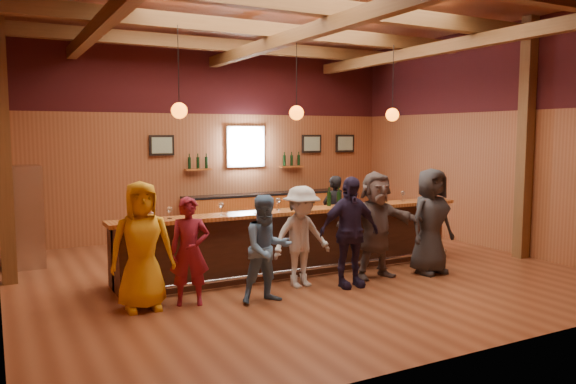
# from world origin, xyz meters

# --- Properties ---
(room) EXTENTS (9.04, 9.00, 4.52)m
(room) POSITION_xyz_m (0.00, 0.06, 3.21)
(room) COLOR brown
(room) RESTS_ON ground
(bar_counter) EXTENTS (6.30, 1.07, 1.11)m
(bar_counter) POSITION_xyz_m (0.02, 0.15, 0.52)
(bar_counter) COLOR black
(bar_counter) RESTS_ON ground
(back_bar_cabinet) EXTENTS (4.00, 0.52, 0.95)m
(back_bar_cabinet) POSITION_xyz_m (1.20, 3.72, 0.48)
(back_bar_cabinet) COLOR #9C4C1C
(back_bar_cabinet) RESTS_ON ground
(window) EXTENTS (0.95, 0.09, 0.95)m
(window) POSITION_xyz_m (0.80, 3.95, 2.05)
(window) COLOR silver
(window) RESTS_ON room
(framed_pictures) EXTENTS (5.35, 0.05, 0.45)m
(framed_pictures) POSITION_xyz_m (1.67, 3.94, 2.10)
(framed_pictures) COLOR black
(framed_pictures) RESTS_ON room
(wine_shelves) EXTENTS (3.00, 0.18, 0.30)m
(wine_shelves) POSITION_xyz_m (0.80, 3.88, 1.62)
(wine_shelves) COLOR #9C4C1C
(wine_shelves) RESTS_ON room
(pendant_lights) EXTENTS (4.24, 0.24, 1.37)m
(pendant_lights) POSITION_xyz_m (0.00, 0.00, 2.71)
(pendant_lights) COLOR black
(pendant_lights) RESTS_ON room
(stainless_fridge) EXTENTS (0.70, 0.70, 1.80)m
(stainless_fridge) POSITION_xyz_m (-4.10, 2.60, 0.90)
(stainless_fridge) COLOR silver
(stainless_fridge) RESTS_ON ground
(customer_orange) EXTENTS (0.88, 0.60, 1.74)m
(customer_orange) POSITION_xyz_m (-2.80, -0.81, 0.87)
(customer_orange) COLOR orange
(customer_orange) RESTS_ON ground
(customer_redvest) EXTENTS (0.64, 0.53, 1.50)m
(customer_redvest) POSITION_xyz_m (-2.17, -0.91, 0.75)
(customer_redvest) COLOR maroon
(customer_redvest) RESTS_ON ground
(customer_denim) EXTENTS (0.76, 0.60, 1.52)m
(customer_denim) POSITION_xyz_m (-1.18, -1.30, 0.76)
(customer_denim) COLOR #557FAA
(customer_denim) RESTS_ON ground
(customer_white) EXTENTS (1.06, 0.67, 1.56)m
(customer_white) POSITION_xyz_m (-0.37, -0.83, 0.78)
(customer_white) COLOR beige
(customer_white) RESTS_ON ground
(customer_navy) EXTENTS (1.03, 0.50, 1.71)m
(customer_navy) POSITION_xyz_m (0.29, -1.17, 0.86)
(customer_navy) COLOR #241C39
(customer_navy) RESTS_ON ground
(customer_brown) EXTENTS (1.65, 0.59, 1.75)m
(customer_brown) POSITION_xyz_m (0.98, -0.92, 0.88)
(customer_brown) COLOR #5F504C
(customer_brown) RESTS_ON ground
(customer_dark) EXTENTS (0.91, 0.62, 1.78)m
(customer_dark) POSITION_xyz_m (1.97, -1.13, 0.89)
(customer_dark) COLOR #2A2A2D
(customer_dark) RESTS_ON ground
(bartender) EXTENTS (0.60, 0.44, 1.51)m
(bartender) POSITION_xyz_m (1.61, 1.34, 0.75)
(bartender) COLOR black
(bartender) RESTS_ON ground
(ice_bucket) EXTENTS (0.24, 0.24, 0.26)m
(ice_bucket) POSITION_xyz_m (-0.02, -0.06, 1.24)
(ice_bucket) COLOR brown
(ice_bucket) RESTS_ON bar_counter
(bottle_a) EXTENTS (0.07, 0.07, 0.33)m
(bottle_a) POSITION_xyz_m (0.62, -0.05, 1.24)
(bottle_a) COLOR black
(bottle_a) RESTS_ON bar_counter
(bottle_b) EXTENTS (0.07, 0.07, 0.32)m
(bottle_b) POSITION_xyz_m (0.78, -0.11, 1.24)
(bottle_b) COLOR black
(bottle_b) RESTS_ON bar_counter
(glass_a) EXTENTS (0.08, 0.08, 0.17)m
(glass_a) POSITION_xyz_m (-2.46, -0.16, 1.23)
(glass_a) COLOR silver
(glass_a) RESTS_ON bar_counter
(glass_b) EXTENTS (0.08, 0.08, 0.18)m
(glass_b) POSITION_xyz_m (-2.23, -0.19, 1.24)
(glass_b) COLOR silver
(glass_b) RESTS_ON bar_counter
(glass_c) EXTENTS (0.09, 0.09, 0.20)m
(glass_c) POSITION_xyz_m (-1.43, -0.22, 1.25)
(glass_c) COLOR silver
(glass_c) RESTS_ON bar_counter
(glass_d) EXTENTS (0.07, 0.07, 0.16)m
(glass_d) POSITION_xyz_m (-0.88, -0.30, 1.22)
(glass_d) COLOR silver
(glass_d) RESTS_ON bar_counter
(glass_e) EXTENTS (0.09, 0.09, 0.20)m
(glass_e) POSITION_xyz_m (-0.38, -0.08, 1.25)
(glass_e) COLOR silver
(glass_e) RESTS_ON bar_counter
(glass_f) EXTENTS (0.08, 0.08, 0.17)m
(glass_f) POSITION_xyz_m (1.03, -0.23, 1.23)
(glass_f) COLOR silver
(glass_f) RESTS_ON bar_counter
(glass_g) EXTENTS (0.08, 0.08, 0.18)m
(glass_g) POSITION_xyz_m (1.44, -0.19, 1.24)
(glass_g) COLOR silver
(glass_g) RESTS_ON bar_counter
(glass_h) EXTENTS (0.09, 0.09, 0.20)m
(glass_h) POSITION_xyz_m (2.19, -0.11, 1.25)
(glass_h) COLOR silver
(glass_h) RESTS_ON bar_counter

